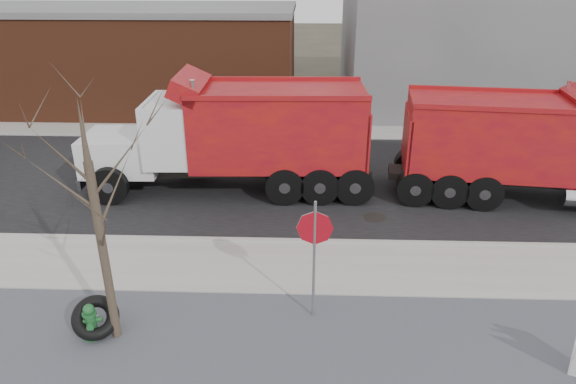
{
  "coord_description": "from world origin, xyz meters",
  "views": [
    {
      "loc": [
        0.77,
        -11.24,
        7.32
      ],
      "look_at": [
        0.3,
        1.97,
        1.4
      ],
      "focal_mm": 32.0,
      "sensor_mm": 36.0,
      "label": 1
    }
  ],
  "objects_px": {
    "dump_truck_red_b": "(239,133)",
    "stop_sign": "(315,241)",
    "fire_hydrant": "(91,322)",
    "truck_tire": "(96,318)",
    "dump_truck_red_a": "(531,144)"
  },
  "relations": [
    {
      "from": "truck_tire",
      "to": "stop_sign",
      "type": "height_order",
      "value": "stop_sign"
    },
    {
      "from": "stop_sign",
      "to": "dump_truck_red_a",
      "type": "bearing_deg",
      "value": 65.94
    },
    {
      "from": "stop_sign",
      "to": "dump_truck_red_a",
      "type": "relative_size",
      "value": 0.3
    },
    {
      "from": "dump_truck_red_a",
      "to": "fire_hydrant",
      "type": "bearing_deg",
      "value": -140.88
    },
    {
      "from": "fire_hydrant",
      "to": "dump_truck_red_b",
      "type": "distance_m",
      "value": 8.41
    },
    {
      "from": "stop_sign",
      "to": "dump_truck_red_b",
      "type": "xyz_separation_m",
      "value": [
        -2.47,
        7.04,
        0.12
      ]
    },
    {
      "from": "truck_tire",
      "to": "stop_sign",
      "type": "relative_size",
      "value": 0.43
    },
    {
      "from": "fire_hydrant",
      "to": "dump_truck_red_a",
      "type": "distance_m",
      "value": 14.07
    },
    {
      "from": "stop_sign",
      "to": "fire_hydrant",
      "type": "bearing_deg",
      "value": -146.34
    },
    {
      "from": "fire_hydrant",
      "to": "stop_sign",
      "type": "relative_size",
      "value": 0.29
    },
    {
      "from": "fire_hydrant",
      "to": "truck_tire",
      "type": "relative_size",
      "value": 0.67
    },
    {
      "from": "fire_hydrant",
      "to": "dump_truck_red_b",
      "type": "height_order",
      "value": "dump_truck_red_b"
    },
    {
      "from": "fire_hydrant",
      "to": "dump_truck_red_a",
      "type": "relative_size",
      "value": 0.09
    },
    {
      "from": "dump_truck_red_a",
      "to": "stop_sign",
      "type": "bearing_deg",
      "value": -130.36
    },
    {
      "from": "dump_truck_red_b",
      "to": "stop_sign",
      "type": "bearing_deg",
      "value": 107.5
    }
  ]
}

